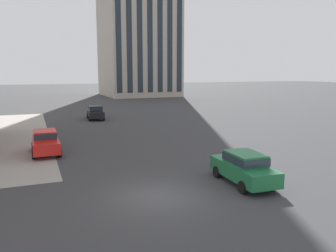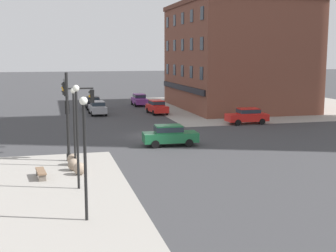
# 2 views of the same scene
# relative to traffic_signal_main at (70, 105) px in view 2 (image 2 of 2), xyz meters

# --- Properties ---
(ground_plane) EXTENTS (320.00, 320.00, 0.00)m
(ground_plane) POSITION_rel_traffic_signal_main_xyz_m (-7.18, 7.85, -3.81)
(ground_plane) COLOR #38383A
(sidewalk_far_corner) EXTENTS (32.00, 32.00, 0.02)m
(sidewalk_far_corner) POSITION_rel_traffic_signal_main_xyz_m (-27.18, 27.85, -3.81)
(sidewalk_far_corner) COLOR gray
(sidewalk_far_corner) RESTS_ON ground
(traffic_signal_main) EXTENTS (5.82, 2.09, 6.11)m
(traffic_signal_main) POSITION_rel_traffic_signal_main_xyz_m (0.00, 0.00, 0.00)
(traffic_signal_main) COLOR black
(traffic_signal_main) RESTS_ON ground
(bollard_sphere_curb_a) EXTENTS (0.77, 0.77, 0.77)m
(bollard_sphere_curb_a) POSITION_rel_traffic_signal_main_xyz_m (2.43, 0.00, -3.42)
(bollard_sphere_curb_a) COLOR gray
(bollard_sphere_curb_a) RESTS_ON ground
(bollard_sphere_curb_b) EXTENTS (0.77, 0.77, 0.77)m
(bollard_sphere_curb_b) POSITION_rel_traffic_signal_main_xyz_m (3.94, -0.01, -3.42)
(bollard_sphere_curb_b) COLOR gray
(bollard_sphere_curb_b) RESTS_ON ground
(bollard_sphere_curb_c) EXTENTS (0.77, 0.77, 0.77)m
(bollard_sphere_curb_c) POSITION_rel_traffic_signal_main_xyz_m (5.10, 0.28, -3.42)
(bollard_sphere_curb_c) COLOR gray
(bollard_sphere_curb_c) RESTS_ON ground
(bench_near_signal) EXTENTS (1.85, 0.70, 0.49)m
(bench_near_signal) POSITION_rel_traffic_signal_main_xyz_m (5.34, -2.02, -3.48)
(bench_near_signal) COLOR brown
(bench_near_signal) RESTS_ON ground
(street_lamp_corner_near) EXTENTS (0.36, 0.36, 5.18)m
(street_lamp_corner_near) POSITION_rel_traffic_signal_main_xyz_m (2.82, 0.14, -0.54)
(street_lamp_corner_near) COLOR black
(street_lamp_corner_near) RESTS_ON ground
(street_lamp_mid_sidewalk) EXTENTS (0.36, 0.36, 5.71)m
(street_lamp_mid_sidewalk) POSITION_rel_traffic_signal_main_xyz_m (8.09, 0.04, -0.26)
(street_lamp_mid_sidewalk) COLOR black
(street_lamp_mid_sidewalk) RESTS_ON ground
(street_lamp_corner_far) EXTENTS (0.36, 0.36, 5.53)m
(street_lamp_corner_far) POSITION_rel_traffic_signal_main_xyz_m (13.15, 0.07, -0.35)
(street_lamp_corner_far) COLOR black
(street_lamp_corner_far) RESTS_ON ground
(car_main_northbound_near) EXTENTS (4.40, 1.89, 1.68)m
(car_main_northbound_near) POSITION_rel_traffic_signal_main_xyz_m (-31.90, 11.06, -2.89)
(car_main_northbound_near) COLOR #7A3389
(car_main_northbound_near) RESTS_ON ground
(car_main_northbound_far) EXTENTS (4.41, 1.91, 1.68)m
(car_main_northbound_far) POSITION_rel_traffic_signal_main_xyz_m (-29.25, 4.22, -2.89)
(car_main_northbound_far) COLOR black
(car_main_northbound_far) RESTS_ON ground
(car_main_southbound_near) EXTENTS (1.90, 4.41, 1.68)m
(car_main_southbound_near) POSITION_rel_traffic_signal_main_xyz_m (-11.74, 18.83, -2.89)
(car_main_southbound_near) COLOR red
(car_main_southbound_near) RESTS_ON ground
(car_cross_eastbound) EXTENTS (2.08, 4.49, 1.68)m
(car_cross_eastbound) POSITION_rel_traffic_signal_main_xyz_m (-2.38, 7.91, -2.89)
(car_cross_eastbound) COLOR #1E6B3D
(car_cross_eastbound) RESTS_ON ground
(car_parked_curb) EXTENTS (4.45, 1.99, 1.68)m
(car_parked_curb) POSITION_rel_traffic_signal_main_xyz_m (-23.18, 4.22, -2.89)
(car_parked_curb) COLOR #99999E
(car_parked_curb) RESTS_ON ground
(car_main_mid) EXTENTS (4.51, 2.11, 1.68)m
(car_main_mid) POSITION_rel_traffic_signal_main_xyz_m (-22.32, 11.43, -2.89)
(car_main_mid) COLOR red
(car_main_mid) RESTS_ON ground
(storefront_block_near_corner) EXTENTS (20.48, 15.41, 14.24)m
(storefront_block_near_corner) POSITION_rel_traffic_signal_main_xyz_m (-26.22, 23.35, 3.32)
(storefront_block_near_corner) COLOR brown
(storefront_block_near_corner) RESTS_ON ground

